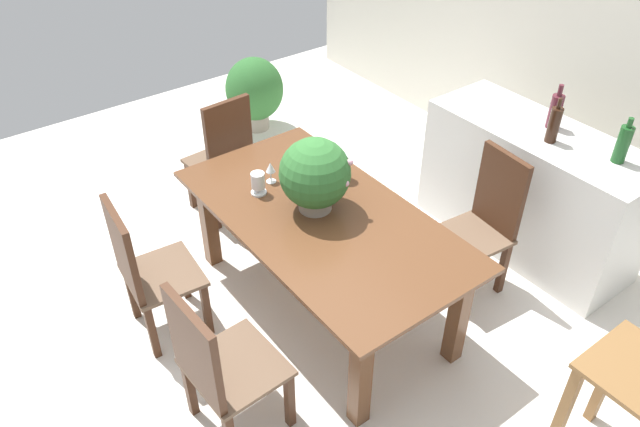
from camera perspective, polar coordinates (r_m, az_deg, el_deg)
The scene contains 17 objects.
ground_plane at distance 4.07m, azimuth -0.82°, elevation -8.93°, with size 7.04×7.04×0.00m, color silver.
back_wall at distance 5.09m, azimuth 24.42°, elevation 15.30°, with size 6.40×0.10×2.60m, color beige.
dining_table at distance 3.69m, azimuth 0.23°, elevation -1.72°, with size 1.90×1.00×0.74m.
chair_far_right at distance 4.06m, azimuth 15.07°, elevation -0.50°, with size 0.44×0.47×0.99m.
chair_near_right at distance 3.13m, azimuth -9.65°, elevation -13.60°, with size 0.49×0.47×0.98m.
chair_near_left at distance 3.71m, azimuth -16.04°, elevation -4.87°, with size 0.49×0.46×0.97m.
chair_head_end at distance 4.58m, azimuth -8.89°, elevation 5.34°, with size 0.46×0.43×1.02m.
flower_centerpiece at distance 3.53m, azimuth -0.47°, elevation 3.64°, with size 0.42×0.42×0.46m.
crystal_vase_left at distance 3.88m, azimuth 2.01°, elevation 4.59°, with size 0.09×0.09×0.17m.
crystal_vase_center_near at distance 3.77m, azimuth -5.78°, elevation 2.92°, with size 0.10×0.10×0.15m.
wine_glass at distance 3.86m, azimuth -4.62°, elevation 4.20°, with size 0.06×0.06×0.14m.
kitchen_counter at distance 4.56m, azimuth 18.95°, elevation 2.13°, with size 1.55×0.59×0.93m, color silver.
wine_bottle_clear at distance 4.11m, azimuth 26.33°, elevation 5.84°, with size 0.08×0.08×0.29m.
wine_bottle_dark at distance 4.17m, azimuth 20.92°, elevation 7.74°, with size 0.07×0.07×0.30m.
wine_bottle_green at distance 4.34m, azimuth 21.02°, elevation 8.91°, with size 0.08×0.08×0.30m.
side_table at distance 3.31m, azimuth 27.63°, elevation -15.65°, with size 0.56×0.45×0.72m.
potted_plant_floor at distance 5.86m, azimuth -6.10°, elevation 11.27°, with size 0.54×0.54×0.70m.
Camera 1 is at (2.29, -1.64, 2.93)m, focal length 34.43 mm.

